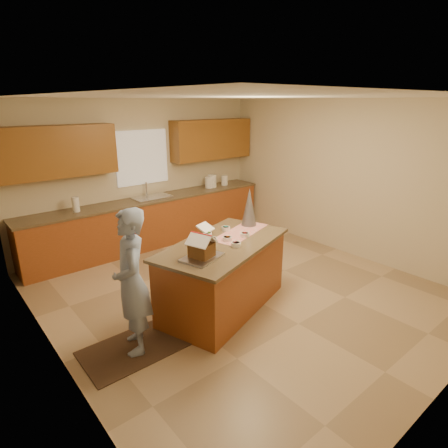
{
  "coord_description": "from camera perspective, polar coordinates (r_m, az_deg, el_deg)",
  "views": [
    {
      "loc": [
        -3.28,
        -3.6,
        2.65
      ],
      "look_at": [
        -0.1,
        0.2,
        1.0
      ],
      "focal_mm": 29.61,
      "sensor_mm": 36.0,
      "label": 1
    }
  ],
  "objects": [
    {
      "name": "floor",
      "position": [
        5.54,
        2.15,
        -10.15
      ],
      "size": [
        5.5,
        5.5,
        0.0
      ],
      "primitive_type": "plane",
      "color": "tan",
      "rests_on": "ground"
    },
    {
      "name": "ceiling",
      "position": [
        4.87,
        2.55,
        18.99
      ],
      "size": [
        5.5,
        5.5,
        0.0
      ],
      "primitive_type": "plane",
      "color": "silver",
      "rests_on": "floor"
    },
    {
      "name": "wall_back",
      "position": [
        7.27,
        -12.5,
        7.67
      ],
      "size": [
        5.5,
        5.5,
        0.0
      ],
      "primitive_type": "plane",
      "color": "beige",
      "rests_on": "floor"
    },
    {
      "name": "wall_left",
      "position": [
        3.91,
        -26.04,
        -2.96
      ],
      "size": [
        5.5,
        5.5,
        0.0
      ],
      "primitive_type": "plane",
      "color": "beige",
      "rests_on": "floor"
    },
    {
      "name": "wall_right",
      "position": [
        6.93,
        17.96,
        6.71
      ],
      "size": [
        5.5,
        5.5,
        0.0
      ],
      "primitive_type": "plane",
      "color": "beige",
      "rests_on": "floor"
    },
    {
      "name": "stone_accent",
      "position": [
        3.23,
        -21.77,
        -8.65
      ],
      "size": [
        0.0,
        2.5,
        2.5
      ],
      "primitive_type": "plane",
      "rotation": [
        1.57,
        0.0,
        1.57
      ],
      "color": "gray",
      "rests_on": "wall_left"
    },
    {
      "name": "window_curtain",
      "position": [
        7.19,
        -12.55,
        9.98
      ],
      "size": [
        1.05,
        0.03,
        1.0
      ],
      "primitive_type": "cube",
      "color": "white",
      "rests_on": "wall_back"
    },
    {
      "name": "back_counter_base",
      "position": [
        7.23,
        -10.89,
        0.26
      ],
      "size": [
        4.8,
        0.6,
        0.88
      ],
      "primitive_type": "cube",
      "color": "#95461E",
      "rests_on": "floor"
    },
    {
      "name": "back_counter_top",
      "position": [
        7.1,
        -11.11,
        3.79
      ],
      "size": [
        4.85,
        0.63,
        0.04
      ],
      "primitive_type": "cube",
      "color": "brown",
      "rests_on": "back_counter_base"
    },
    {
      "name": "upper_cabinet_left",
      "position": [
        6.45,
        -24.48,
        10.12
      ],
      "size": [
        1.85,
        0.35,
        0.8
      ],
      "primitive_type": "cube",
      "color": "#95541F",
      "rests_on": "wall_back"
    },
    {
      "name": "upper_cabinet_right",
      "position": [
        7.87,
        -1.89,
        12.93
      ],
      "size": [
        1.85,
        0.35,
        0.8
      ],
      "primitive_type": "cube",
      "color": "#95541F",
      "rests_on": "wall_back"
    },
    {
      "name": "sink",
      "position": [
        7.1,
        -11.11,
        3.71
      ],
      "size": [
        0.7,
        0.45,
        0.12
      ],
      "primitive_type": "cube",
      "color": "silver",
      "rests_on": "back_counter_top"
    },
    {
      "name": "faucet",
      "position": [
        7.22,
        -11.89,
        5.29
      ],
      "size": [
        0.03,
        0.03,
        0.28
      ],
      "primitive_type": "cylinder",
      "color": "silver",
      "rests_on": "back_counter_top"
    },
    {
      "name": "island_base",
      "position": [
        4.93,
        -0.09,
        -8.14
      ],
      "size": [
        2.01,
        1.43,
        0.89
      ],
      "primitive_type": "cube",
      "rotation": [
        0.0,
        0.0,
        0.32
      ],
      "color": "#95461E",
      "rests_on": "floor"
    },
    {
      "name": "island_top",
      "position": [
        4.75,
        -0.09,
        -3.12
      ],
      "size": [
        2.11,
        1.54,
        0.04
      ],
      "primitive_type": "cube",
      "rotation": [
        0.0,
        0.0,
        0.32
      ],
      "color": "brown",
      "rests_on": "island_base"
    },
    {
      "name": "table_runner",
      "position": [
        5.1,
        2.59,
        -1.29
      ],
      "size": [
        1.07,
        0.66,
        0.01
      ],
      "primitive_type": "cube",
      "rotation": [
        0.0,
        0.0,
        0.32
      ],
      "color": "red",
      "rests_on": "island_top"
    },
    {
      "name": "baking_tray",
      "position": [
        4.28,
        -3.44,
        -5.15
      ],
      "size": [
        0.55,
        0.47,
        0.03
      ],
      "primitive_type": "cube",
      "rotation": [
        0.0,
        0.0,
        0.32
      ],
      "color": "silver",
      "rests_on": "island_top"
    },
    {
      "name": "cookbook",
      "position": [
        5.02,
        -2.9,
        -0.56
      ],
      "size": [
        0.27,
        0.23,
        0.09
      ],
      "primitive_type": "cube",
      "rotation": [
        -1.13,
        0.0,
        0.32
      ],
      "color": "white",
      "rests_on": "island_top"
    },
    {
      "name": "tinsel_tree",
      "position": [
        5.32,
        3.91,
        2.62
      ],
      "size": [
        0.28,
        0.28,
        0.55
      ],
      "primitive_type": "cone",
      "rotation": [
        0.0,
        0.0,
        0.32
      ],
      "color": "#B4B4C1",
      "rests_on": "island_top"
    },
    {
      "name": "rug",
      "position": [
        4.5,
        -13.81,
        -18.18
      ],
      "size": [
        1.1,
        0.72,
        0.01
      ],
      "primitive_type": "cube",
      "color": "black",
      "rests_on": "floor"
    },
    {
      "name": "boy",
      "position": [
        4.09,
        -14.06,
        -8.68
      ],
      "size": [
        0.57,
        0.69,
        1.62
      ],
      "primitive_type": "imported",
      "rotation": [
        0.0,
        0.0,
        -1.94
      ],
      "color": "#8DA3C8",
      "rests_on": "rug"
    },
    {
      "name": "canister_a",
      "position": [
        7.8,
        -2.35,
        6.42
      ],
      "size": [
        0.16,
        0.16,
        0.23
      ],
      "primitive_type": "cylinder",
      "color": "white",
      "rests_on": "back_counter_top"
    },
    {
      "name": "canister_b",
      "position": [
        7.84,
        -1.86,
        6.65
      ],
      "size": [
        0.18,
        0.18,
        0.27
      ],
      "primitive_type": "cylinder",
      "color": "white",
      "rests_on": "back_counter_top"
    },
    {
      "name": "canister_c",
      "position": [
        8.06,
        0.07,
        6.76
      ],
      "size": [
        0.14,
        0.14,
        0.21
      ],
      "primitive_type": "cylinder",
      "color": "white",
      "rests_on": "back_counter_top"
    },
    {
      "name": "paper_towel",
      "position": [
        6.54,
        -21.92,
        2.83
      ],
      "size": [
        0.11,
        0.11,
        0.25
      ],
      "primitive_type": "cylinder",
      "color": "white",
      "rests_on": "back_counter_top"
    },
    {
      "name": "gingerbread_house",
      "position": [
        4.23,
        -3.47,
        -3.68
      ],
      "size": [
        0.35,
        0.35,
        0.28
      ],
      "color": "#593A17",
      "rests_on": "baking_tray"
    },
    {
      "name": "candy_bowls",
      "position": [
        4.84,
        -0.4,
        -2.06
      ],
      "size": [
        0.77,
        0.66,
        0.06
      ],
      "color": "#C32246",
      "rests_on": "island_top"
    }
  ]
}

